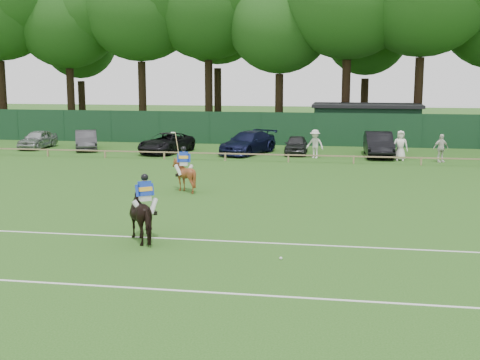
% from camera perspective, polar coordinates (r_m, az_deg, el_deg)
% --- Properties ---
extents(ground, '(160.00, 160.00, 0.00)m').
position_cam_1_polar(ground, '(22.65, -2.53, -4.73)').
color(ground, '#1E4C14').
rests_on(ground, ground).
extents(horse_dark, '(2.00, 2.21, 1.74)m').
position_cam_1_polar(horse_dark, '(21.64, -8.39, -3.14)').
color(horse_dark, black).
rests_on(horse_dark, ground).
extents(horse_chestnut, '(1.44, 1.57, 1.56)m').
position_cam_1_polar(horse_chestnut, '(30.26, -5.00, 0.44)').
color(horse_chestnut, brown).
rests_on(horse_chestnut, ground).
extents(sedan_silver, '(1.66, 3.94, 1.33)m').
position_cam_1_polar(sedan_silver, '(49.16, -17.54, 3.47)').
color(sedan_silver, '#A5A9AA').
rests_on(sedan_silver, ground).
extents(sedan_grey, '(3.03, 4.45, 1.39)m').
position_cam_1_polar(sedan_grey, '(47.39, -13.52, 3.47)').
color(sedan_grey, '#333336').
rests_on(sedan_grey, ground).
extents(suv_black, '(3.39, 5.33, 1.37)m').
position_cam_1_polar(suv_black, '(44.56, -6.57, 3.28)').
color(suv_black, black).
rests_on(suv_black, ground).
extents(sedan_navy, '(3.87, 5.65, 1.52)m').
position_cam_1_polar(sedan_navy, '(43.78, 0.72, 3.33)').
color(sedan_navy, black).
rests_on(sedan_navy, ground).
extents(hatch_grey, '(1.60, 3.75, 1.26)m').
position_cam_1_polar(hatch_grey, '(43.84, 5.02, 3.13)').
color(hatch_grey, '#29292B').
rests_on(hatch_grey, ground).
extents(estate_black, '(1.95, 5.02, 1.63)m').
position_cam_1_polar(estate_black, '(43.37, 12.22, 3.12)').
color(estate_black, black).
rests_on(estate_black, ground).
extents(spectator_left, '(1.37, 1.09, 1.86)m').
position_cam_1_polar(spectator_left, '(41.87, 6.68, 3.20)').
color(spectator_left, silver).
rests_on(spectator_left, ground).
extents(spectator_mid, '(1.11, 0.82, 1.75)m').
position_cam_1_polar(spectator_mid, '(41.64, 17.42, 2.71)').
color(spectator_mid, silver).
rests_on(spectator_mid, ground).
extents(spectator_right, '(0.93, 0.61, 1.90)m').
position_cam_1_polar(spectator_right, '(41.76, 14.07, 2.99)').
color(spectator_right, white).
rests_on(spectator_right, ground).
extents(rider_dark, '(0.83, 0.68, 1.41)m').
position_cam_1_polar(rider_dark, '(21.47, -8.43, -1.15)').
color(rider_dark, silver).
rests_on(rider_dark, ground).
extents(rider_chestnut, '(0.95, 0.54, 2.05)m').
position_cam_1_polar(rider_chestnut, '(30.14, -5.03, 1.78)').
color(rider_chestnut, silver).
rests_on(rider_chestnut, ground).
extents(polo_ball, '(0.09, 0.09, 0.09)m').
position_cam_1_polar(polo_ball, '(19.56, 3.65, -6.95)').
color(polo_ball, silver).
rests_on(polo_ball, ground).
extents(pitch_lines, '(60.00, 5.10, 0.01)m').
position_cam_1_polar(pitch_lines, '(19.37, -4.73, -7.25)').
color(pitch_lines, silver).
rests_on(pitch_lines, ground).
extents(pitch_rail, '(62.10, 0.10, 0.50)m').
position_cam_1_polar(pitch_rail, '(40.05, 2.91, 2.26)').
color(pitch_rail, '#997F5B').
rests_on(pitch_rail, ground).
extents(perimeter_fence, '(92.08, 0.08, 2.50)m').
position_cam_1_polar(perimeter_fence, '(48.85, 4.17, 4.55)').
color(perimeter_fence, '#14351E').
rests_on(perimeter_fence, ground).
extents(utility_shed, '(8.40, 4.40, 3.04)m').
position_cam_1_polar(utility_shed, '(51.61, 11.17, 4.99)').
color(utility_shed, '#14331E').
rests_on(utility_shed, ground).
extents(tree_row, '(96.00, 12.00, 21.00)m').
position_cam_1_polar(tree_row, '(56.78, 6.95, 3.97)').
color(tree_row, '#26561C').
rests_on(tree_row, ground).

